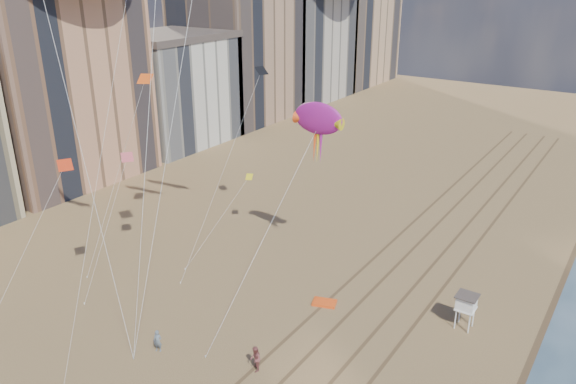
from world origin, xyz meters
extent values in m
cube|color=brown|center=(-1.20, 30.00, 0.01)|extent=(0.28, 120.00, 0.01)
cube|color=brown|center=(1.20, 30.00, 0.01)|extent=(0.28, 120.00, 0.01)
cube|color=brown|center=(4.00, 30.00, 0.01)|extent=(0.28, 120.00, 0.01)
cube|color=brown|center=(6.20, 30.00, 0.01)|extent=(0.28, 120.00, 0.01)
cube|color=tan|center=(-45.50, 34.00, 12.00)|extent=(15.00, 20.00, 24.00)
cube|color=silver|center=(-45.00, 54.00, 8.00)|extent=(14.00, 18.00, 16.00)
cube|color=#473D38|center=(-45.00, 54.00, 16.50)|extent=(14.28, 18.36, 1.00)
cube|color=tan|center=(-46.00, 72.00, 14.00)|extent=(16.00, 20.00, 28.00)
cube|color=#BCB2A3|center=(-45.50, 92.00, 11.00)|extent=(15.00, 22.00, 22.00)
cube|color=tan|center=(-46.00, 114.00, 13.00)|extent=(16.00, 24.00, 26.00)
cylinder|color=white|center=(8.94, 29.15, 0.80)|extent=(0.11, 0.11, 1.60)
cylinder|color=white|center=(10.01, 29.15, 0.80)|extent=(0.11, 0.11, 1.60)
cylinder|color=white|center=(8.94, 30.21, 0.80)|extent=(0.11, 0.11, 1.60)
cylinder|color=white|center=(10.01, 30.21, 0.80)|extent=(0.11, 0.11, 1.60)
cube|color=white|center=(9.47, 29.68, 1.74)|extent=(1.42, 1.42, 0.11)
cube|color=white|center=(9.47, 29.68, 2.27)|extent=(1.34, 1.34, 0.98)
cube|color=#473D38|center=(9.47, 29.68, 2.85)|extent=(1.60, 1.60, 0.09)
cube|color=#FF4F15|center=(-1.20, 26.49, 0.11)|extent=(2.24, 1.79, 0.22)
ellipsoid|color=#92167A|center=(-4.73, 30.82, 14.45)|extent=(4.54, 0.85, 2.70)
cone|color=#DD4414|center=(-6.35, 30.82, 14.25)|extent=(1.22, 1.01, 1.01)
cone|color=yellow|center=(-3.11, 30.82, 14.25)|extent=(1.22, 1.01, 1.01)
cylinder|color=silver|center=(-4.79, 23.28, 6.72)|extent=(0.03, 0.03, 20.20)
imported|color=slate|center=(-8.19, 14.40, 0.87)|extent=(0.74, 0.63, 1.73)
imported|color=brown|center=(-1.00, 16.64, 0.96)|extent=(1.14, 1.18, 1.92)
plane|color=red|center=(-16.69, 14.78, 12.67)|extent=(1.73, 1.77, 0.55)
plane|color=black|center=(-12.43, 33.44, 17.29)|extent=(1.51, 1.58, 0.61)
plane|color=#D2515B|center=(-18.28, 21.82, 11.05)|extent=(1.72, 1.74, 0.52)
plane|color=#EB5013|center=(-19.49, 25.75, 17.00)|extent=(2.03, 1.98, 0.65)
plane|color=yellow|center=(-14.61, 33.97, 6.26)|extent=(1.13, 1.08, 0.43)
camera|label=1|loc=(18.46, -8.44, 26.14)|focal=35.00mm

